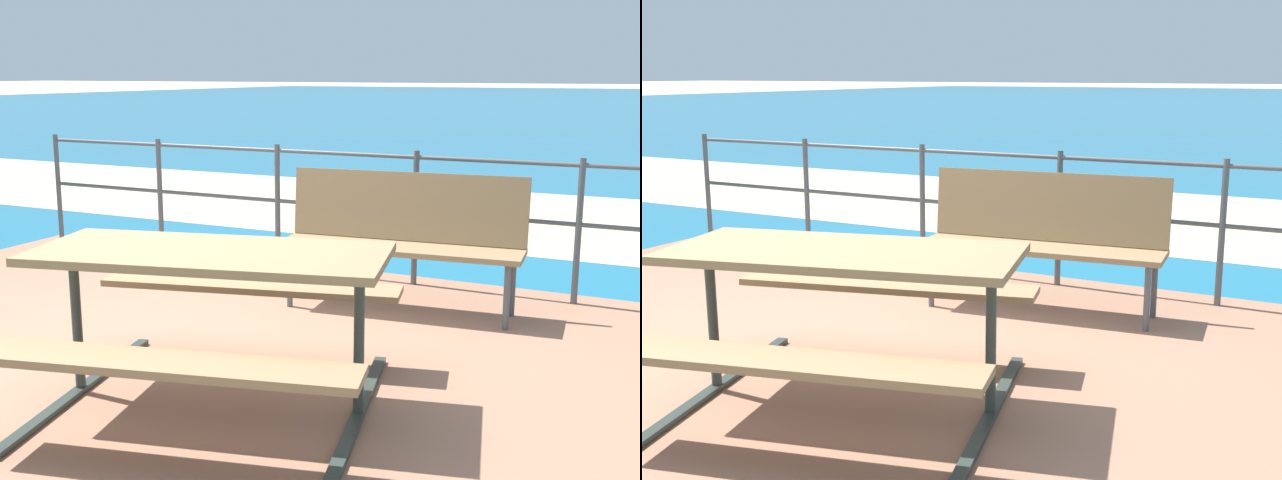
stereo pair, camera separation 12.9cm
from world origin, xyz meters
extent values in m
plane|color=tan|center=(0.00, 0.00, 0.00)|extent=(240.00, 240.00, 0.00)
cube|color=#996B51|center=(0.00, 0.00, 0.03)|extent=(6.40, 5.20, 0.06)
cube|color=tan|center=(0.00, 5.89, 0.01)|extent=(54.01, 4.07, 0.01)
cube|color=#8C704C|center=(0.48, -0.20, 0.81)|extent=(1.78, 1.10, 0.04)
cube|color=#8C704C|center=(0.63, -0.79, 0.49)|extent=(1.67, 0.65, 0.04)
cube|color=#8C704C|center=(0.33, 0.40, 0.49)|extent=(1.67, 0.65, 0.04)
cylinder|color=#2D3833|center=(-0.20, -0.37, 0.43)|extent=(0.06, 0.06, 0.75)
cube|color=#2D3833|center=(-0.20, -0.37, 0.07)|extent=(0.42, 1.46, 0.03)
cylinder|color=#2D3833|center=(1.17, -0.02, 0.43)|extent=(0.06, 0.06, 0.75)
cube|color=#2D3833|center=(1.17, -0.02, 0.07)|extent=(0.42, 1.46, 0.03)
cube|color=#8C704C|center=(0.74, 1.65, 0.50)|extent=(1.65, 0.57, 0.04)
cube|color=#8C704C|center=(0.72, 1.83, 0.75)|extent=(1.62, 0.24, 0.47)
cylinder|color=#4C5156|center=(0.02, 1.43, 0.28)|extent=(0.04, 0.04, 0.44)
cylinder|color=#4C5156|center=(-0.01, 1.72, 0.28)|extent=(0.04, 0.04, 0.44)
cylinder|color=#4C5156|center=(1.48, 1.58, 0.28)|extent=(0.04, 0.04, 0.44)
cylinder|color=#4C5156|center=(1.45, 1.88, 0.28)|extent=(0.04, 0.04, 0.44)
cylinder|color=#4C5156|center=(-2.95, 2.36, 0.57)|extent=(0.04, 0.04, 1.02)
cylinder|color=#4C5156|center=(-1.77, 2.36, 0.57)|extent=(0.04, 0.04, 1.02)
cylinder|color=#4C5156|center=(-0.59, 2.36, 0.57)|extent=(0.04, 0.04, 1.02)
cylinder|color=#4C5156|center=(0.59, 2.36, 0.57)|extent=(0.04, 0.04, 1.02)
cylinder|color=#4C5156|center=(1.77, 2.36, 0.57)|extent=(0.04, 0.04, 1.02)
cylinder|color=#4C5156|center=(0.00, 2.36, 1.03)|extent=(5.90, 0.03, 0.03)
cylinder|color=#4C5156|center=(0.00, 2.36, 0.62)|extent=(5.90, 0.03, 0.03)
camera|label=1|loc=(2.55, -3.23, 1.64)|focal=44.84mm
camera|label=2|loc=(2.67, -3.17, 1.64)|focal=44.84mm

